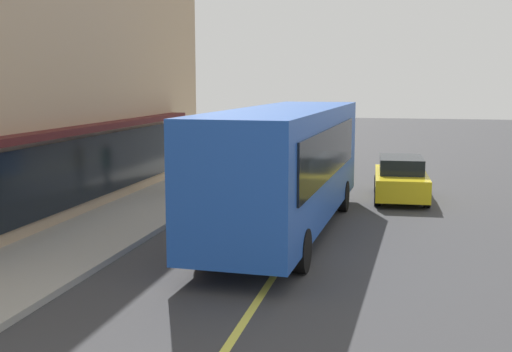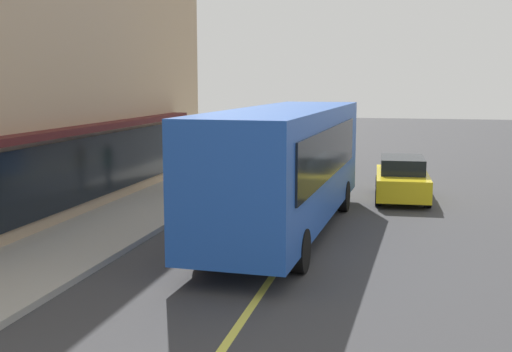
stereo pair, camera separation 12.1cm
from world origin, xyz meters
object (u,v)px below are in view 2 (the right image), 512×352
Objects in this scene: car_yellow at (402,179)px; pedestrian_at_corner at (193,166)px; bus at (287,163)px; pedestrian_near_storefront at (175,163)px.

pedestrian_at_corner is at bearing 103.10° from car_yellow.
bus reaches higher than pedestrian_at_corner.
bus is at bearing 152.90° from car_yellow.
pedestrian_at_corner reaches higher than car_yellow.
pedestrian_near_storefront is 0.99× the size of pedestrian_at_corner.
pedestrian_near_storefront is at bearing 46.13° from bus.
bus is 7.10m from pedestrian_near_storefront.
bus is 6.32× the size of pedestrian_at_corner.
pedestrian_at_corner reaches higher than pedestrian_near_storefront.
bus reaches higher than car_yellow.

